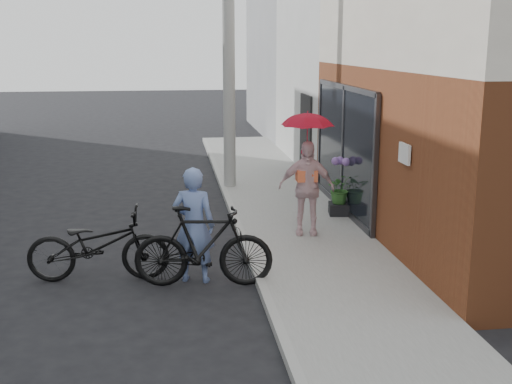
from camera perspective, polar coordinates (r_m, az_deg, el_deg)
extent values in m
plane|color=black|center=(9.44, -5.52, -8.18)|extent=(80.00, 80.00, 0.00)
cube|color=gray|center=(11.56, 4.54, -3.83)|extent=(2.20, 24.00, 0.12)
cube|color=#9E9E99|center=(11.37, -1.20, -4.07)|extent=(0.12, 24.00, 0.12)
cube|color=black|center=(12.94, 7.84, 3.82)|extent=(0.06, 3.80, 2.40)
cube|color=white|center=(9.77, 13.07, 3.35)|extent=(0.04, 0.40, 0.30)
cube|color=silver|center=(19.31, 15.47, 12.87)|extent=(8.00, 6.00, 7.00)
cube|color=gray|center=(25.91, 9.30, 13.10)|extent=(8.00, 8.00, 7.00)
cylinder|color=#9E9E99|center=(14.86, -2.45, 13.40)|extent=(0.28, 0.28, 7.00)
imported|color=#667CB5|center=(9.32, -5.55, -2.94)|extent=(0.71, 0.56, 1.70)
imported|color=black|center=(9.67, -13.85, -4.60)|extent=(2.09, 0.82, 1.08)
imported|color=black|center=(9.18, -4.70, -4.85)|extent=(2.03, 0.78, 1.19)
imported|color=silver|center=(11.24, 4.49, 0.38)|extent=(1.04, 0.61, 1.66)
imported|color=red|center=(11.04, 4.60, 6.52)|extent=(0.87, 0.87, 0.77)
cube|color=black|center=(12.75, 7.46, -1.49)|extent=(0.49, 0.49, 0.22)
imported|color=#316428|center=(12.65, 7.52, 0.31)|extent=(0.54, 0.47, 0.60)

